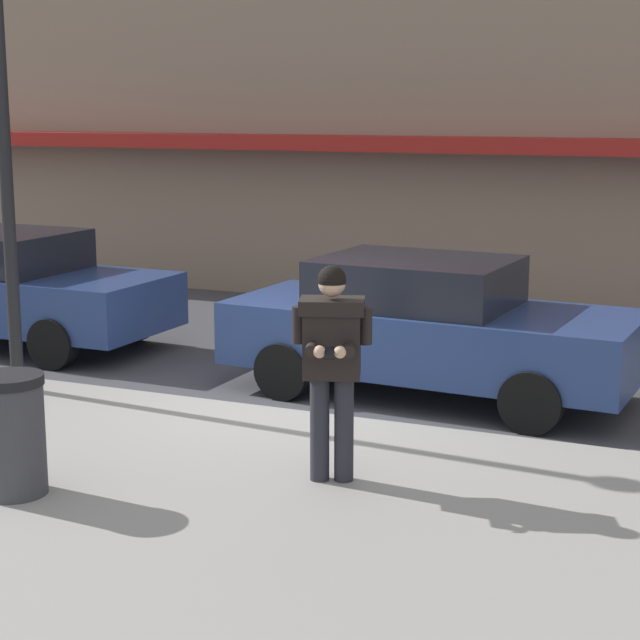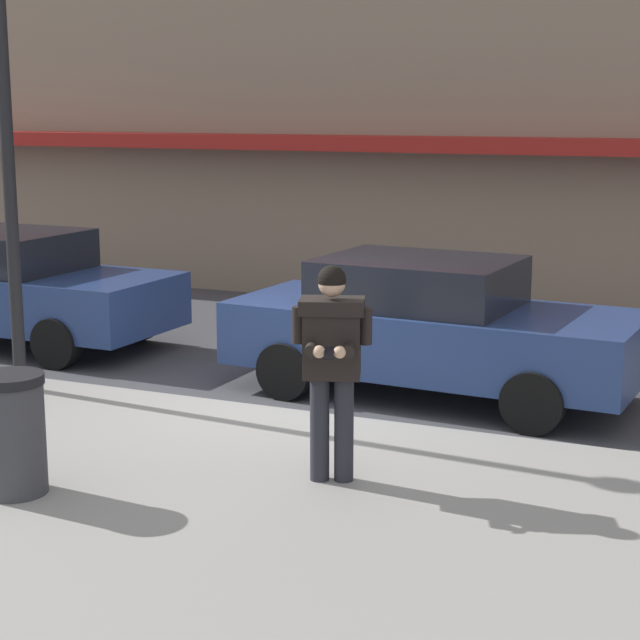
# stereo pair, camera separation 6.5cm
# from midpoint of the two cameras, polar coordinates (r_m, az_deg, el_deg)

# --- Properties ---
(ground_plane) EXTENTS (80.00, 80.00, 0.00)m
(ground_plane) POSITION_cam_midpoint_polar(r_m,az_deg,el_deg) (11.22, -1.61, -5.16)
(ground_plane) COLOR #3D3D42
(sidewalk) EXTENTS (32.00, 5.30, 0.14)m
(sidewalk) POSITION_cam_midpoint_polar(r_m,az_deg,el_deg) (8.36, -3.60, -10.59)
(sidewalk) COLOR gray
(sidewalk) RESTS_ON ground
(curb_paint_line) EXTENTS (28.00, 0.12, 0.01)m
(curb_paint_line) POSITION_cam_midpoint_polar(r_m,az_deg,el_deg) (10.89, 3.31, -5.66)
(curb_paint_line) COLOR silver
(curb_paint_line) RESTS_ON ground
(parked_sedan_near) EXTENTS (4.54, 2.02, 1.54)m
(parked_sedan_near) POSITION_cam_midpoint_polar(r_m,az_deg,el_deg) (14.99, -16.52, 1.70)
(parked_sedan_near) COLOR navy
(parked_sedan_near) RESTS_ON ground
(parked_sedan_mid) EXTENTS (4.60, 2.14, 1.54)m
(parked_sedan_mid) POSITION_cam_midpoint_polar(r_m,az_deg,el_deg) (11.88, 5.60, -0.33)
(parked_sedan_mid) COLOR navy
(parked_sedan_mid) RESTS_ON ground
(man_texting_on_phone) EXTENTS (0.62, 0.65, 1.81)m
(man_texting_on_phone) POSITION_cam_midpoint_polar(r_m,az_deg,el_deg) (8.64, 0.42, -1.60)
(man_texting_on_phone) COLOR #23232B
(man_texting_on_phone) RESTS_ON sidewalk
(street_lamp_post) EXTENTS (0.36, 0.36, 4.88)m
(street_lamp_post) POSITION_cam_midpoint_polar(r_m,az_deg,el_deg) (11.82, -16.74, 10.66)
(street_lamp_post) COLOR black
(street_lamp_post) RESTS_ON sidewalk
(trash_bin) EXTENTS (0.55, 0.55, 0.98)m
(trash_bin) POSITION_cam_midpoint_polar(r_m,az_deg,el_deg) (8.86, -16.31, -5.87)
(trash_bin) COLOR #38383D
(trash_bin) RESTS_ON sidewalk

